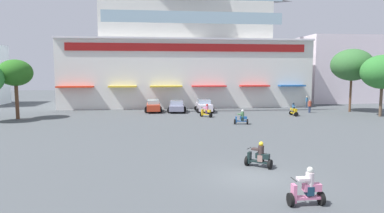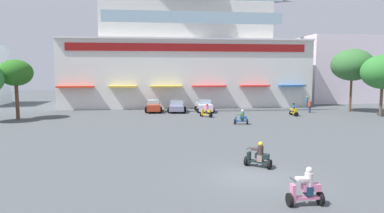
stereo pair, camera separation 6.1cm
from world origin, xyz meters
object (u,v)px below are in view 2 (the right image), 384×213
object	(u,v)px
scooter_rider_3	(294,110)
plaza_tree_1	(383,72)
plaza_tree_2	(16,73)
parked_car_1	(177,106)
parked_car_2	(204,106)
pedestrian_0	(310,105)
plaza_tree_3	(352,65)
scooter_rider_0	(306,190)
scooter_rider_6	(241,118)
scooter_rider_2	(206,112)
scooter_rider_4	(259,157)
pedestrian_1	(307,101)
parked_car_0	(153,106)

from	to	relation	value
scooter_rider_3	plaza_tree_1	bearing A→B (deg)	-10.19
plaza_tree_2	parked_car_1	xyz separation A→B (m)	(17.61, 4.07, -4.24)
parked_car_2	pedestrian_0	xyz separation A→B (m)	(12.97, -2.42, 0.12)
plaza_tree_3	parked_car_1	distance (m)	22.69
plaza_tree_1	scooter_rider_0	world-z (taller)	plaza_tree_1
plaza_tree_1	parked_car_1	bearing A→B (deg)	163.67
plaza_tree_1	pedestrian_0	xyz separation A→B (m)	(-6.44, 4.22, -4.17)
scooter_rider_6	scooter_rider_2	bearing A→B (deg)	116.13
scooter_rider_4	plaza_tree_2	bearing A→B (deg)	134.73
scooter_rider_0	pedestrian_0	distance (m)	30.53
parked_car_2	scooter_rider_3	distance (m)	10.97
scooter_rider_4	pedestrian_0	size ratio (longest dim) A/B	0.90
plaza_tree_1	scooter_rider_0	xyz separation A→B (m)	(-19.87, -23.19, -4.43)
scooter_rider_4	parked_car_2	bearing A→B (deg)	88.40
plaza_tree_1	pedestrian_1	size ratio (longest dim) A/B	4.22
plaza_tree_2	scooter_rider_4	xyz separation A→B (m)	(20.40, -20.59, -4.38)
parked_car_1	scooter_rider_6	bearing A→B (deg)	-61.30
scooter_rider_6	parked_car_2	bearing A→B (deg)	101.91
pedestrian_1	plaza_tree_3	bearing A→B (deg)	-54.59
parked_car_1	scooter_rider_6	xyz separation A→B (m)	(5.64, -10.30, -0.14)
plaza_tree_3	parked_car_0	distance (m)	25.60
plaza_tree_1	scooter_rider_3	size ratio (longest dim) A/B	4.59
parked_car_0	pedestrian_1	xyz separation A→B (m)	(21.47, 2.22, 0.19)
scooter_rider_6	pedestrian_0	size ratio (longest dim) A/B	0.90
scooter_rider_3	scooter_rider_4	size ratio (longest dim) A/B	1.05
scooter_rider_3	scooter_rider_4	world-z (taller)	scooter_rider_3
scooter_rider_2	scooter_rider_4	size ratio (longest dim) A/B	1.03
pedestrian_1	plaza_tree_2	bearing A→B (deg)	-169.41
parked_car_2	scooter_rider_4	distance (m)	24.61
plaza_tree_3	parked_car_0	xyz separation A→B (m)	(-24.93, 2.65, -5.17)
pedestrian_1	pedestrian_0	bearing A→B (deg)	-111.81
plaza_tree_1	scooter_rider_0	bearing A→B (deg)	-130.58
plaza_tree_2	plaza_tree_1	bearing A→B (deg)	-3.73
pedestrian_0	scooter_rider_4	bearing A→B (deg)	-121.62
parked_car_2	pedestrian_0	distance (m)	13.19
plaza_tree_2	parked_car_0	distance (m)	15.90
scooter_rider_6	pedestrian_1	distance (m)	18.29
parked_car_0	parked_car_1	distance (m)	2.99
scooter_rider_2	scooter_rider_6	bearing A→B (deg)	-63.87
plaza_tree_1	scooter_rider_2	size ratio (longest dim) A/B	4.67
plaza_tree_1	scooter_rider_0	distance (m)	30.86
parked_car_1	parked_car_2	xyz separation A→B (m)	(3.48, -0.06, 0.05)
parked_car_0	parked_car_1	world-z (taller)	parked_car_0
plaza_tree_2	scooter_rider_0	world-z (taller)	plaza_tree_2
parked_car_2	scooter_rider_6	bearing A→B (deg)	-78.09
scooter_rider_2	scooter_rider_3	distance (m)	10.28
plaza_tree_2	pedestrian_1	size ratio (longest dim) A/B	3.87
plaza_tree_1	scooter_rider_3	bearing A→B (deg)	169.81
plaza_tree_1	pedestrian_0	distance (m)	8.76
plaza_tree_3	parked_car_2	world-z (taller)	plaza_tree_3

